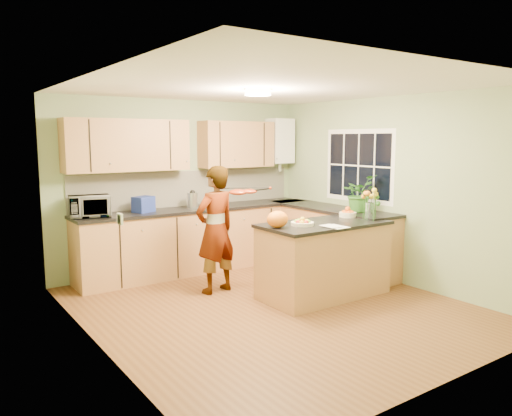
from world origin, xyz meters
TOP-DOWN VIEW (x-y plane):
  - floor at (0.00, 0.00)m, footprint 4.50×4.50m
  - ceiling at (0.00, 0.00)m, footprint 4.00×4.50m
  - wall_back at (0.00, 2.25)m, footprint 4.00×0.02m
  - wall_front at (0.00, -2.25)m, footprint 4.00×0.02m
  - wall_left at (-2.00, 0.00)m, footprint 0.02×4.50m
  - wall_right at (2.00, 0.00)m, footprint 0.02×4.50m
  - back_counter at (0.10, 1.95)m, footprint 3.64×0.62m
  - right_counter at (1.70, 0.85)m, footprint 0.62×2.24m
  - splashback at (0.10, 2.23)m, footprint 3.60×0.02m
  - upper_cabinets at (-0.18, 2.08)m, footprint 3.20×0.34m
  - boiler at (1.70, 2.09)m, footprint 0.40×0.30m
  - window_right at (1.99, 0.60)m, footprint 0.01×1.30m
  - light_switch at (-1.99, -0.60)m, footprint 0.02×0.09m
  - ceiling_lamp at (0.00, 0.30)m, footprint 0.30×0.30m
  - peninsula_island at (0.78, -0.01)m, footprint 1.61×0.82m
  - fruit_dish at (0.43, -0.01)m, footprint 0.27×0.27m
  - orange_bowl at (1.33, 0.14)m, footprint 0.22×0.22m
  - flower_vase at (1.38, -0.19)m, footprint 0.26×0.26m
  - orange_bag at (0.10, 0.04)m, footprint 0.31×0.29m
  - papers at (0.68, -0.31)m, footprint 0.21×0.28m
  - violinist at (-0.24, 0.88)m, footprint 0.64×0.48m
  - violin at (-0.04, 0.66)m, footprint 0.57×0.50m
  - microwave at (-1.48, 1.95)m, footprint 0.56×0.43m
  - blue_box at (-0.74, 1.97)m, footprint 0.32×0.29m
  - kettle at (-0.00, 1.95)m, footprint 0.16×0.16m
  - jar_cream at (0.30, 1.97)m, footprint 0.12×0.12m
  - jar_white at (0.45, 1.95)m, footprint 0.13×0.13m
  - potted_plant at (1.70, 0.31)m, footprint 0.54×0.49m

SIDE VIEW (x-z plane):
  - floor at x=0.00m, z-range 0.00..0.00m
  - peninsula_island at x=0.78m, z-range 0.00..0.92m
  - back_counter at x=0.10m, z-range 0.00..0.94m
  - right_counter at x=1.70m, z-range 0.00..0.94m
  - violinist at x=-0.24m, z-range 0.00..1.61m
  - papers at x=0.68m, z-range 0.92..0.93m
  - fruit_dish at x=0.43m, z-range 0.91..1.01m
  - orange_bowl at x=1.33m, z-range 0.91..1.04m
  - orange_bag at x=0.10m, z-range 0.92..1.12m
  - jar_cream at x=0.30m, z-range 0.94..1.10m
  - jar_white at x=0.45m, z-range 0.94..1.12m
  - blue_box at x=-0.74m, z-range 0.94..1.16m
  - kettle at x=0.00m, z-range 0.91..1.22m
  - microwave at x=-1.48m, z-range 0.94..1.22m
  - potted_plant at x=1.70m, z-range 0.94..1.45m
  - splashback at x=0.10m, z-range 0.94..1.46m
  - flower_vase at x=1.38m, z-range 1.00..1.48m
  - wall_back at x=0.00m, z-range 0.00..2.50m
  - wall_front at x=0.00m, z-range 0.00..2.50m
  - wall_left at x=-2.00m, z-range 0.00..2.50m
  - wall_right at x=2.00m, z-range 0.00..2.50m
  - violin at x=-0.04m, z-range 1.21..1.36m
  - light_switch at x=-1.99m, z-range 1.26..1.34m
  - window_right at x=1.99m, z-range 1.02..2.08m
  - upper_cabinets at x=-0.18m, z-range 1.50..2.20m
  - boiler at x=1.70m, z-range 1.47..2.33m
  - ceiling_lamp at x=0.00m, z-range 2.43..2.50m
  - ceiling at x=0.00m, z-range 2.49..2.51m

